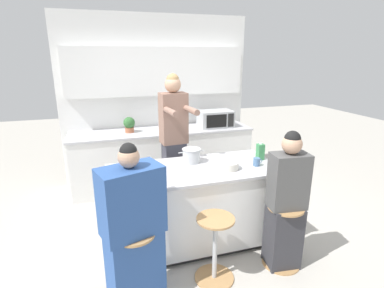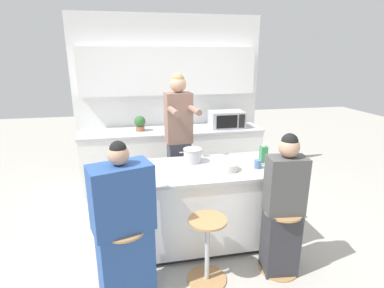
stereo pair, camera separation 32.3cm
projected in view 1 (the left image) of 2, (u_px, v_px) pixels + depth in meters
name	position (u px, v px, depth m)	size (l,w,h in m)	color
ground_plane	(194.00, 240.00, 3.48)	(16.00, 16.00, 0.00)	#B2ADA3
wall_back	(157.00, 89.00, 4.89)	(3.07, 0.22, 2.70)	white
back_counter	(163.00, 158.00, 4.88)	(2.86, 0.70, 0.93)	white
kitchen_island	(194.00, 205.00, 3.35)	(1.84, 0.83, 0.90)	black
bar_stool_leftmost	(136.00, 265.00, 2.57)	(0.38, 0.38, 0.65)	tan
bar_stool_center	(215.00, 248.00, 2.80)	(0.38, 0.38, 0.65)	tan
bar_stool_rightmost	(283.00, 234.00, 3.01)	(0.38, 0.38, 0.65)	tan
person_cooking	(174.00, 146.00, 3.85)	(0.38, 0.60, 1.86)	#383842
person_wrapped_blanket	(133.00, 230.00, 2.49)	(0.56, 0.42, 1.43)	#2D5193
person_seated_near	(286.00, 207.00, 2.91)	(0.37, 0.30, 1.42)	#333338
cooking_pot	(191.00, 155.00, 3.39)	(0.30, 0.21, 0.16)	#B7BABC
fruit_bowl	(228.00, 165.00, 3.20)	(0.23, 0.23, 0.08)	silver
mixing_bowl_steel	(138.00, 172.00, 3.05)	(0.23, 0.23, 0.06)	#B7BABC
coffee_cup_near	(257.00, 162.00, 3.29)	(0.11, 0.08, 0.09)	#4C7099
juice_carton	(260.00, 152.00, 3.48)	(0.08, 0.08, 0.20)	#38844C
microwave	(215.00, 119.00, 4.92)	(0.55, 0.36, 0.27)	#B2B5B7
potted_plant	(129.00, 124.00, 4.57)	(0.18, 0.18, 0.24)	#A86042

